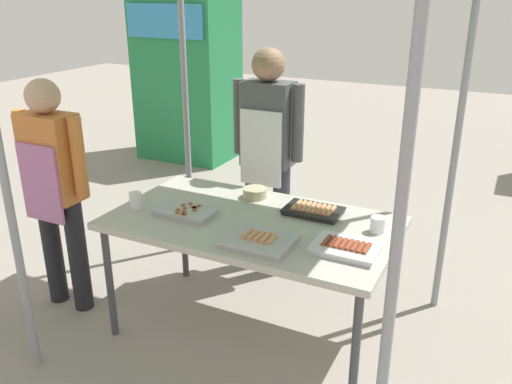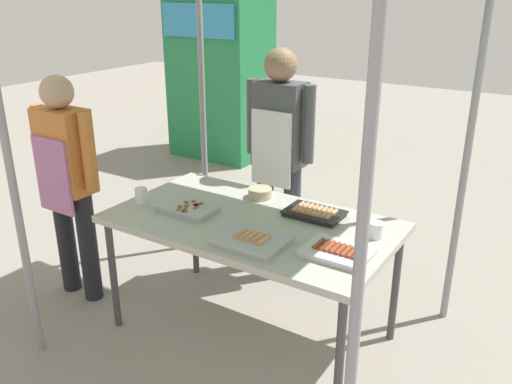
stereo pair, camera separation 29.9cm
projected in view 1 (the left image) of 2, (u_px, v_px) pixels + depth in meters
The scene contains 12 objects.
ground_plane at pixel (252, 331), 3.28m from camera, with size 18.00×18.00×0.00m, color gray.
stall_table at pixel (252, 228), 3.02m from camera, with size 1.60×0.90×0.75m.
tray_grilled_sausages at pixel (259, 240), 2.72m from camera, with size 0.35×0.28×0.05m.
tray_meat_skewers at pixel (185, 211), 3.07m from camera, with size 0.35×0.21×0.04m.
tray_pork_links at pixel (313, 210), 3.07m from camera, with size 0.33×0.22×0.05m.
tray_spring_rolls at pixel (346, 248), 2.64m from camera, with size 0.33×0.25×0.05m.
condiment_bowl at pixel (255, 193), 3.31m from camera, with size 0.15×0.15×0.06m, color #BFB28C.
drink_cup_near_edge at pixel (378, 225), 2.84m from camera, with size 0.08×0.08×0.09m, color white.
drink_cup_by_wok at pixel (136, 200), 3.15m from camera, with size 0.07×0.07×0.09m, color white.
vendor_woman at pixel (267, 145), 3.67m from camera, with size 0.52×0.23×1.61m.
customer_nearby at pixel (54, 180), 3.25m from camera, with size 0.52×0.22×1.49m.
neighbor_stall_right at pixel (187, 73), 6.30m from camera, with size 1.08×0.80×2.03m.
Camera 1 is at (1.24, -2.45, 1.98)m, focal length 37.47 mm.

